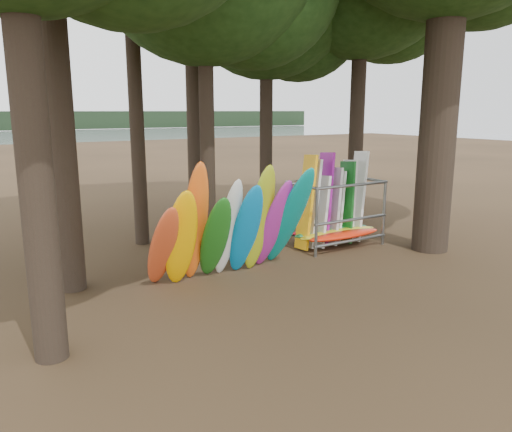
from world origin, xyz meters
TOP-DOWN VIEW (x-y plane):
  - ground at (0.00, 0.00)m, footprint 120.00×120.00m
  - lake at (0.00, 60.00)m, footprint 160.00×160.00m
  - kayak_row at (-1.80, 0.97)m, footprint 4.25×2.00m
  - storage_rack at (2.47, 2.13)m, footprint 2.95×1.50m

SIDE VIEW (x-z plane):
  - ground at x=0.00m, z-range 0.00..0.00m
  - lake at x=0.00m, z-range 0.00..0.00m
  - storage_rack at x=2.47m, z-range -0.48..2.43m
  - kayak_row at x=-1.80m, z-range -0.29..2.87m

